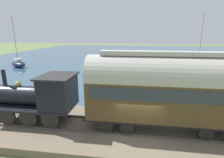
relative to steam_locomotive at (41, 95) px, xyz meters
The scene contains 9 objects.
ground_plane 6.61m from the steam_locomotive, 95.03° to the right, with size 200.00×200.00×0.00m, color #607542.
harbor_water 43.70m from the steam_locomotive, ahead, with size 80.00×80.00×0.01m.
rail_embankment 6.51m from the steam_locomotive, 90.00° to the right, with size 5.80×56.00×0.60m.
steam_locomotive is the anchor object (origin of this frame).
passenger_coach 7.72m from the steam_locomotive, 90.00° to the right, with size 2.25×9.38×4.64m.
sailboat_navy 25.54m from the steam_locomotive, 38.93° to the left, with size 3.68×4.52×9.22m.
sailboat_brown 19.12m from the steam_locomotive, 45.79° to the right, with size 3.55×5.13×8.50m.
rowboat_near_shore 7.48m from the steam_locomotive, 49.69° to the left, with size 1.05×1.95×0.51m.
rowboat_off_pier 9.61m from the steam_locomotive, ahead, with size 1.70×2.09×0.35m.
Camera 1 is at (-9.27, 0.20, 6.18)m, focal length 28.00 mm.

